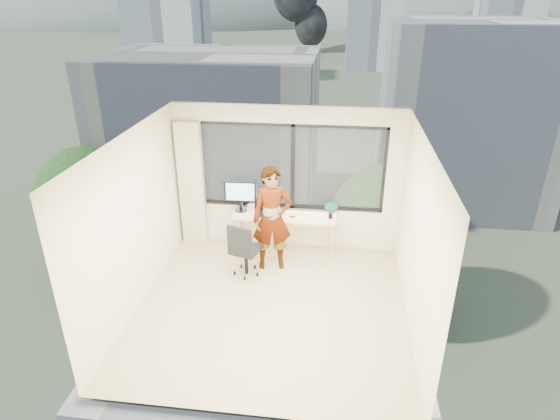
% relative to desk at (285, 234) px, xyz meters
% --- Properties ---
extents(floor, '(4.00, 4.00, 0.01)m').
position_rel_desk_xyz_m(floor, '(0.00, -1.66, -0.38)').
color(floor, '#C7B581').
rests_on(floor, ground).
extents(ceiling, '(4.00, 4.00, 0.01)m').
position_rel_desk_xyz_m(ceiling, '(0.00, -1.66, 2.23)').
color(ceiling, white).
rests_on(ceiling, ground).
extents(wall_front, '(4.00, 0.01, 2.60)m').
position_rel_desk_xyz_m(wall_front, '(0.00, -3.66, 0.93)').
color(wall_front, beige).
rests_on(wall_front, ground).
extents(wall_left, '(0.01, 4.00, 2.60)m').
position_rel_desk_xyz_m(wall_left, '(-2.00, -1.66, 0.93)').
color(wall_left, beige).
rests_on(wall_left, ground).
extents(wall_right, '(0.01, 4.00, 2.60)m').
position_rel_desk_xyz_m(wall_right, '(2.00, -1.66, 0.93)').
color(wall_right, beige).
rests_on(wall_right, ground).
extents(window_wall, '(3.30, 0.16, 1.55)m').
position_rel_desk_xyz_m(window_wall, '(0.05, 0.34, 1.15)').
color(window_wall, black).
rests_on(window_wall, ground).
extents(curtain, '(0.45, 0.14, 2.30)m').
position_rel_desk_xyz_m(curtain, '(-1.72, 0.22, 0.77)').
color(curtain, beige).
rests_on(curtain, floor).
extents(desk, '(1.80, 0.60, 0.75)m').
position_rel_desk_xyz_m(desk, '(0.00, 0.00, 0.00)').
color(desk, tan).
rests_on(desk, floor).
extents(chair, '(0.63, 0.63, 0.99)m').
position_rel_desk_xyz_m(chair, '(-0.55, -0.79, 0.12)').
color(chair, black).
rests_on(chair, floor).
extents(person, '(0.73, 0.56, 1.80)m').
position_rel_desk_xyz_m(person, '(-0.15, -0.49, 0.52)').
color(person, '#2D2D33').
rests_on(person, floor).
extents(monitor, '(0.57, 0.14, 0.57)m').
position_rel_desk_xyz_m(monitor, '(-0.80, 0.09, 0.66)').
color(monitor, black).
rests_on(monitor, desk).
extents(game_console, '(0.41, 0.37, 0.08)m').
position_rel_desk_xyz_m(game_console, '(-0.49, 0.26, 0.42)').
color(game_console, white).
rests_on(game_console, desk).
extents(laptop, '(0.44, 0.46, 0.23)m').
position_rel_desk_xyz_m(laptop, '(-0.34, -0.00, 0.49)').
color(laptop, black).
rests_on(laptop, desk).
extents(cellphone, '(0.10, 0.06, 0.01)m').
position_rel_desk_xyz_m(cellphone, '(0.14, -0.07, 0.38)').
color(cellphone, black).
rests_on(cellphone, desk).
extents(pen_cup, '(0.08, 0.08, 0.10)m').
position_rel_desk_xyz_m(pen_cup, '(0.80, -0.03, 0.42)').
color(pen_cup, black).
rests_on(pen_cup, desk).
extents(handbag, '(0.25, 0.13, 0.19)m').
position_rel_desk_xyz_m(handbag, '(0.80, 0.24, 0.47)').
color(handbag, '#0B443A').
rests_on(handbag, desk).
extents(exterior_ground, '(400.00, 400.00, 0.04)m').
position_rel_desk_xyz_m(exterior_ground, '(0.00, 118.34, -14.38)').
color(exterior_ground, '#515B3D').
rests_on(exterior_ground, ground).
extents(near_bldg_a, '(16.00, 12.00, 14.00)m').
position_rel_desk_xyz_m(near_bldg_a, '(-9.00, 28.34, -7.38)').
color(near_bldg_a, beige).
rests_on(near_bldg_a, exterior_ground).
extents(near_bldg_b, '(14.00, 13.00, 16.00)m').
position_rel_desk_xyz_m(near_bldg_b, '(12.00, 36.34, -6.38)').
color(near_bldg_b, silver).
rests_on(near_bldg_b, exterior_ground).
extents(far_tower_a, '(14.00, 14.00, 28.00)m').
position_rel_desk_xyz_m(far_tower_a, '(-35.00, 93.34, -0.38)').
color(far_tower_a, silver).
rests_on(far_tower_a, exterior_ground).
extents(far_tower_b, '(13.00, 13.00, 30.00)m').
position_rel_desk_xyz_m(far_tower_b, '(8.00, 118.34, 0.62)').
color(far_tower_b, silver).
rests_on(far_tower_b, exterior_ground).
extents(far_tower_c, '(15.00, 15.00, 26.00)m').
position_rel_desk_xyz_m(far_tower_c, '(45.00, 138.34, -1.38)').
color(far_tower_c, silver).
rests_on(far_tower_c, exterior_ground).
extents(far_tower_d, '(16.00, 14.00, 22.00)m').
position_rel_desk_xyz_m(far_tower_d, '(-60.00, 148.34, -3.38)').
color(far_tower_d, silver).
rests_on(far_tower_d, exterior_ground).
extents(hill_a, '(288.00, 216.00, 90.00)m').
position_rel_desk_xyz_m(hill_a, '(-120.00, 318.34, -14.38)').
color(hill_a, slate).
rests_on(hill_a, exterior_ground).
extents(hill_b, '(300.00, 220.00, 96.00)m').
position_rel_desk_xyz_m(hill_b, '(100.00, 318.34, -14.38)').
color(hill_b, slate).
rests_on(hill_b, exterior_ground).
extents(tree_a, '(7.00, 7.00, 8.00)m').
position_rel_desk_xyz_m(tree_a, '(-16.00, 20.34, -10.38)').
color(tree_a, '#204617').
rests_on(tree_a, exterior_ground).
extents(tree_b, '(7.60, 7.60, 9.00)m').
position_rel_desk_xyz_m(tree_b, '(4.00, 16.34, -9.88)').
color(tree_b, '#204617').
rests_on(tree_b, exterior_ground).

